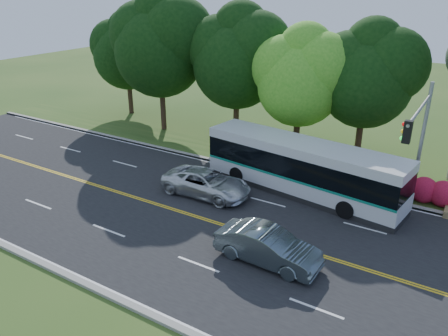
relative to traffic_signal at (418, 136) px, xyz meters
The scene contains 12 objects.
ground 9.65m from the traffic_signal, 140.23° to the right, with size 120.00×120.00×0.00m, color #2E4F1A.
road 9.65m from the traffic_signal, 140.23° to the right, with size 60.00×14.00×0.02m, color black.
curb_north 8.15m from the traffic_signal, 164.96° to the left, with size 60.00×0.30×0.15m, color gray.
curb_south 14.86m from the traffic_signal, 117.35° to the right, with size 60.00×0.30×0.15m, color gray.
grass_verge 8.74m from the traffic_signal, 151.03° to the left, with size 60.00×4.00×0.10m, color #2E4F1A.
lane_markings 9.71m from the traffic_signal, 140.63° to the right, with size 57.60×13.82×0.00m.
tree_row 13.61m from the traffic_signal, 150.00° to the left, with size 44.70×9.10×13.84m.
bougainvillea_hedge 4.86m from the traffic_signal, 75.94° to the left, with size 9.50×2.25×1.50m.
traffic_signal is the anchor object (origin of this frame).
transit_bus 6.67m from the traffic_signal, behind, with size 12.30×4.22×3.16m.
sedan 9.24m from the traffic_signal, 122.12° to the right, with size 1.67×4.80×1.58m, color slate.
suv 11.60m from the traffic_signal, 164.73° to the right, with size 2.46×5.33×1.48m, color silver.
Camera 1 is at (8.92, -16.72, 11.55)m, focal length 35.00 mm.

